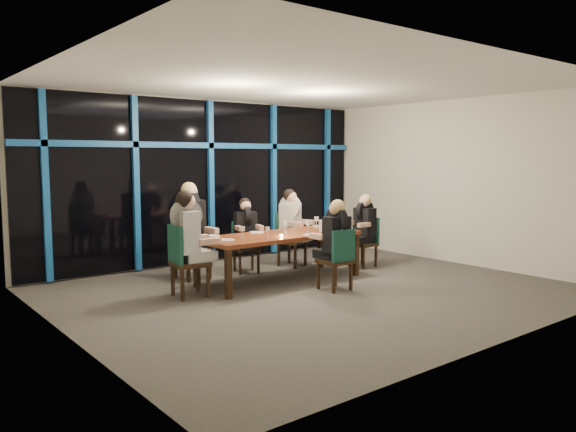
# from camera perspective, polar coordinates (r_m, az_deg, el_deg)

# --- Properties ---
(room) EXTENTS (7.04, 7.00, 3.02)m
(room) POSITION_cam_1_polar(r_m,az_deg,el_deg) (8.08, 2.67, 6.54)
(room) COLOR #4F4A46
(room) RESTS_ON ground
(window_wall) EXTENTS (6.86, 0.43, 2.94)m
(window_wall) POSITION_cam_1_polar(r_m,az_deg,el_deg) (10.48, -7.93, 3.77)
(window_wall) COLOR black
(window_wall) RESTS_ON ground
(dining_table) EXTENTS (2.60, 1.00, 0.75)m
(dining_table) POSITION_cam_1_polar(r_m,az_deg,el_deg) (8.79, -0.81, -2.28)
(dining_table) COLOR brown
(dining_table) RESTS_ON ground
(chair_far_left) EXTENTS (0.52, 0.52, 1.06)m
(chair_far_left) POSITION_cam_1_polar(r_m,az_deg,el_deg) (9.17, -10.04, -2.60)
(chair_far_left) COLOR black
(chair_far_left) RESTS_ON ground
(chair_far_mid) EXTENTS (0.50, 0.50, 0.86)m
(chair_far_mid) POSITION_cam_1_polar(r_m,az_deg,el_deg) (9.58, -4.41, -2.83)
(chair_far_mid) COLOR black
(chair_far_mid) RESTS_ON ground
(chair_far_right) EXTENTS (0.56, 0.56, 0.94)m
(chair_far_right) POSITION_cam_1_polar(r_m,az_deg,el_deg) (10.10, 0.01, -2.09)
(chair_far_right) COLOR black
(chair_far_right) RESTS_ON ground
(chair_end_left) EXTENTS (0.53, 0.53, 1.02)m
(chair_end_left) POSITION_cam_1_polar(r_m,az_deg,el_deg) (7.91, -10.55, -4.15)
(chair_end_left) COLOR black
(chair_end_left) RESTS_ON ground
(chair_end_right) EXTENTS (0.42, 0.42, 0.88)m
(chair_end_right) POSITION_cam_1_polar(r_m,az_deg,el_deg) (10.11, 7.93, -2.34)
(chair_end_right) COLOR black
(chair_end_right) RESTS_ON ground
(chair_near_mid) EXTENTS (0.43, 0.43, 0.91)m
(chair_near_mid) POSITION_cam_1_polar(r_m,az_deg,el_deg) (8.22, 5.15, -4.10)
(chair_near_mid) COLOR black
(chair_near_mid) RESTS_ON ground
(diner_far_left) EXTENTS (0.54, 0.67, 1.03)m
(diner_far_left) POSITION_cam_1_polar(r_m,az_deg,el_deg) (9.04, -9.79, -0.05)
(diner_far_left) COLOR black
(diner_far_left) RESTS_ON ground
(diner_far_mid) EXTENTS (0.50, 0.58, 0.84)m
(diner_far_mid) POSITION_cam_1_polar(r_m,az_deg,el_deg) (9.46, -4.30, -0.83)
(diner_far_mid) COLOR black
(diner_far_mid) RESTS_ON ground
(diner_far_right) EXTENTS (0.57, 0.64, 0.92)m
(diner_far_right) POSITION_cam_1_polar(r_m,az_deg,el_deg) (10.01, 0.40, -0.00)
(diner_far_right) COLOR silver
(diner_far_right) RESTS_ON ground
(diner_end_left) EXTENTS (0.66, 0.54, 0.99)m
(diner_end_left) POSITION_cam_1_polar(r_m,az_deg,el_deg) (7.88, -10.02, -1.22)
(diner_end_left) COLOR black
(diner_end_left) RESTS_ON ground
(diner_end_right) EXTENTS (0.55, 0.44, 0.86)m
(diner_end_right) POSITION_cam_1_polar(r_m,az_deg,el_deg) (10.01, 7.67, -0.38)
(diner_end_right) COLOR black
(diner_end_right) RESTS_ON ground
(diner_near_mid) EXTENTS (0.46, 0.57, 0.89)m
(diner_near_mid) POSITION_cam_1_polar(r_m,az_deg,el_deg) (8.22, 4.81, -1.54)
(diner_near_mid) COLOR black
(diner_near_mid) RESTS_ON ground
(plate_far_left) EXTENTS (0.24, 0.24, 0.01)m
(plate_far_left) POSITION_cam_1_polar(r_m,az_deg,el_deg) (8.60, -7.76, -2.01)
(plate_far_left) COLOR white
(plate_far_left) RESTS_ON dining_table
(plate_far_mid) EXTENTS (0.24, 0.24, 0.01)m
(plate_far_mid) POSITION_cam_1_polar(r_m,az_deg,el_deg) (8.94, -3.18, -1.66)
(plate_far_mid) COLOR white
(plate_far_mid) RESTS_ON dining_table
(plate_far_right) EXTENTS (0.24, 0.24, 0.01)m
(plate_far_right) POSITION_cam_1_polar(r_m,az_deg,el_deg) (9.74, 3.21, -1.03)
(plate_far_right) COLOR white
(plate_far_right) RESTS_ON dining_table
(plate_end_left) EXTENTS (0.24, 0.24, 0.01)m
(plate_end_left) POSITION_cam_1_polar(r_m,az_deg,el_deg) (8.13, -6.29, -2.46)
(plate_end_left) COLOR white
(plate_end_left) RESTS_ON dining_table
(plate_end_right) EXTENTS (0.24, 0.24, 0.01)m
(plate_end_right) POSITION_cam_1_polar(r_m,az_deg,el_deg) (9.60, 5.33, -1.15)
(plate_end_right) COLOR white
(plate_end_right) RESTS_ON dining_table
(plate_near_mid) EXTENTS (0.24, 0.24, 0.01)m
(plate_near_mid) POSITION_cam_1_polar(r_m,az_deg,el_deg) (8.66, 2.29, -1.91)
(plate_near_mid) COLOR white
(plate_near_mid) RESTS_ON dining_table
(wine_bottle) EXTENTS (0.07, 0.07, 0.30)m
(wine_bottle) POSITION_cam_1_polar(r_m,az_deg,el_deg) (9.42, 5.05, -0.62)
(wine_bottle) COLOR black
(wine_bottle) RESTS_ON dining_table
(water_pitcher) EXTENTS (0.12, 0.10, 0.19)m
(water_pitcher) POSITION_cam_1_polar(r_m,az_deg,el_deg) (9.08, 3.48, -0.99)
(water_pitcher) COLOR silver
(water_pitcher) RESTS_ON dining_table
(tea_light) EXTENTS (0.05, 0.05, 0.03)m
(tea_light) POSITION_cam_1_polar(r_m,az_deg,el_deg) (8.51, -0.69, -1.99)
(tea_light) COLOR #F09948
(tea_light) RESTS_ON dining_table
(wine_glass_a) EXTENTS (0.06, 0.06, 0.16)m
(wine_glass_a) POSITION_cam_1_polar(r_m,az_deg,el_deg) (8.39, -2.10, -1.40)
(wine_glass_a) COLOR silver
(wine_glass_a) RESTS_ON dining_table
(wine_glass_b) EXTENTS (0.08, 0.08, 0.20)m
(wine_glass_b) POSITION_cam_1_polar(r_m,az_deg,el_deg) (8.94, -0.23, -0.77)
(wine_glass_b) COLOR white
(wine_glass_b) RESTS_ON dining_table
(wine_glass_c) EXTENTS (0.07, 0.07, 0.19)m
(wine_glass_c) POSITION_cam_1_polar(r_m,az_deg,el_deg) (8.96, 2.05, -0.78)
(wine_glass_c) COLOR white
(wine_glass_c) RESTS_ON dining_table
(wine_glass_d) EXTENTS (0.06, 0.06, 0.16)m
(wine_glass_d) POSITION_cam_1_polar(r_m,az_deg,el_deg) (8.43, -4.62, -1.37)
(wine_glass_d) COLOR white
(wine_glass_d) RESTS_ON dining_table
(wine_glass_e) EXTENTS (0.07, 0.07, 0.19)m
(wine_glass_e) POSITION_cam_1_polar(r_m,az_deg,el_deg) (9.53, 2.91, -0.37)
(wine_glass_e) COLOR white
(wine_glass_e) RESTS_ON dining_table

